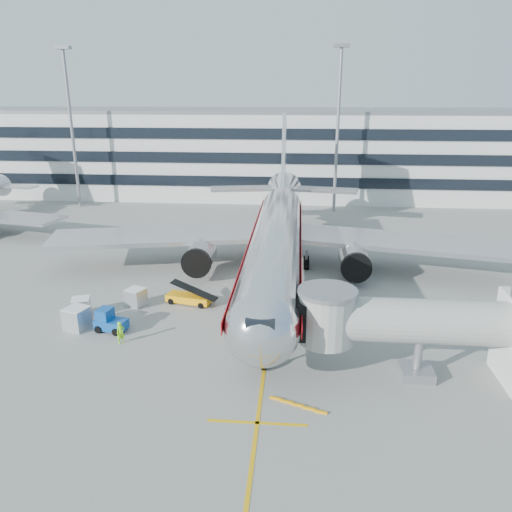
# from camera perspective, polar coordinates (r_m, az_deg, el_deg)

# --- Properties ---
(ground) EXTENTS (180.00, 180.00, 0.00)m
(ground) POSITION_cam_1_polar(r_m,az_deg,el_deg) (43.21, 1.67, -7.37)
(ground) COLOR gray
(ground) RESTS_ON ground
(lead_in_line) EXTENTS (0.25, 70.00, 0.01)m
(lead_in_line) POSITION_cam_1_polar(r_m,az_deg,el_deg) (52.39, 2.29, -2.64)
(lead_in_line) COLOR #DDA20B
(lead_in_line) RESTS_ON ground
(stop_bar) EXTENTS (6.00, 0.25, 0.01)m
(stop_bar) POSITION_cam_1_polar(r_m,az_deg,el_deg) (31.20, 0.14, -18.53)
(stop_bar) COLOR #DDA20B
(stop_bar) RESTS_ON ground
(main_jet) EXTENTS (50.95, 48.70, 16.06)m
(main_jet) POSITION_cam_1_polar(r_m,az_deg,el_deg) (52.68, 2.44, 2.33)
(main_jet) COLOR silver
(main_jet) RESTS_ON ground
(jet_bridge) EXTENTS (17.80, 4.50, 7.00)m
(jet_bridge) POSITION_cam_1_polar(r_m,az_deg,el_deg) (35.74, 21.02, -7.54)
(jet_bridge) COLOR silver
(jet_bridge) RESTS_ON ground
(terminal) EXTENTS (150.00, 24.25, 15.60)m
(terminal) POSITION_cam_1_polar(r_m,az_deg,el_deg) (97.48, 3.68, 11.83)
(terminal) COLOR silver
(terminal) RESTS_ON ground
(light_mast_west) EXTENTS (2.40, 1.20, 25.45)m
(light_mast_west) POSITION_cam_1_polar(r_m,az_deg,el_deg) (89.05, -20.45, 14.73)
(light_mast_west) COLOR gray
(light_mast_west) RESTS_ON ground
(light_mast_centre) EXTENTS (2.40, 1.20, 25.45)m
(light_mast_centre) POSITION_cam_1_polar(r_m,az_deg,el_deg) (81.20, 9.38, 15.36)
(light_mast_centre) COLOR gray
(light_mast_centre) RESTS_ON ground
(belt_loader) EXTENTS (4.49, 2.42, 2.10)m
(belt_loader) POSITION_cam_1_polar(r_m,az_deg,el_deg) (46.68, -7.67, -4.71)
(belt_loader) COLOR #FFA50A
(belt_loader) RESTS_ON ground
(baggage_tug) EXTENTS (2.76, 2.04, 1.89)m
(baggage_tug) POSITION_cam_1_polar(r_m,az_deg,el_deg) (42.87, -16.42, -7.16)
(baggage_tug) COLOR #0D4799
(baggage_tug) RESTS_ON ground
(cargo_container_left) EXTENTS (1.99, 1.99, 1.62)m
(cargo_container_left) POSITION_cam_1_polar(r_m,az_deg,el_deg) (47.05, -13.57, -4.60)
(cargo_container_left) COLOR silver
(cargo_container_left) RESTS_ON ground
(cargo_container_right) EXTENTS (1.91, 1.91, 1.61)m
(cargo_container_right) POSITION_cam_1_polar(r_m,az_deg,el_deg) (46.37, -19.35, -5.51)
(cargo_container_right) COLOR silver
(cargo_container_right) RESTS_ON ground
(cargo_container_front) EXTENTS (2.18, 2.18, 1.85)m
(cargo_container_front) POSITION_cam_1_polar(r_m,az_deg,el_deg) (43.99, -19.77, -6.70)
(cargo_container_front) COLOR silver
(cargo_container_front) RESTS_ON ground
(ramp_worker) EXTENTS (0.76, 0.75, 1.77)m
(ramp_worker) POSITION_cam_1_polar(r_m,az_deg,el_deg) (40.59, -15.22, -8.45)
(ramp_worker) COLOR #91FB1A
(ramp_worker) RESTS_ON ground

